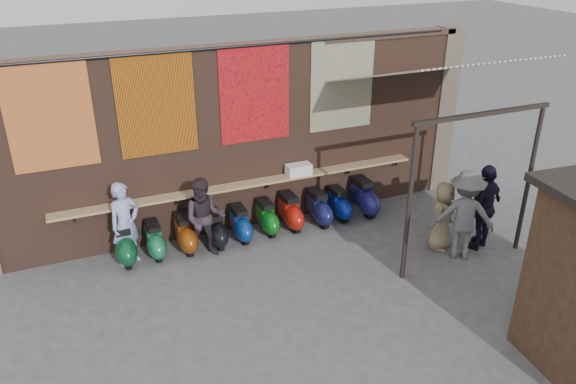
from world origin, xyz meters
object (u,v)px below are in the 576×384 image
at_px(scooter_stool_1, 155,240).
at_px(shopper_tan, 442,216).
at_px(scooter_stool_3, 216,229).
at_px(scooter_stool_9, 364,197).
at_px(shopper_grey, 464,215).
at_px(shelf_box, 299,170).
at_px(scooter_stool_7, 319,208).
at_px(diner_right, 205,218).
at_px(scooter_stool_4, 240,224).
at_px(scooter_stool_5, 267,217).
at_px(scooter_stool_2, 185,234).
at_px(scooter_stool_6, 290,212).
at_px(shopper_navy, 484,207).
at_px(diner_left, 125,224).
at_px(scooter_stool_0, 124,244).
at_px(scooter_stool_8, 339,204).

distance_m(scooter_stool_1, shopper_tan, 5.87).
relative_size(scooter_stool_3, scooter_stool_9, 0.87).
bearing_deg(shopper_grey, scooter_stool_3, 4.31).
height_order(shelf_box, scooter_stool_7, shelf_box).
bearing_deg(shopper_tan, scooter_stool_1, 126.35).
xyz_separation_m(diner_right, shopper_grey, (4.72, -2.02, 0.09)).
xyz_separation_m(scooter_stool_4, scooter_stool_5, (0.62, 0.06, 0.00)).
distance_m(scooter_stool_4, shopper_grey, 4.58).
bearing_deg(scooter_stool_2, scooter_stool_6, 1.10).
bearing_deg(scooter_stool_4, diner_right, -157.45).
bearing_deg(shopper_navy, shopper_tan, -40.01).
distance_m(shelf_box, shopper_grey, 3.61).
distance_m(scooter_stool_1, shopper_navy, 6.72).
bearing_deg(scooter_stool_9, diner_right, -174.38).
distance_m(shelf_box, diner_left, 3.85).
xyz_separation_m(scooter_stool_6, shopper_grey, (2.70, -2.44, 0.54)).
xyz_separation_m(shopper_navy, shopper_tan, (-0.79, 0.30, -0.18)).
bearing_deg(scooter_stool_4, scooter_stool_2, 179.19).
distance_m(scooter_stool_0, shopper_navy, 7.28).
relative_size(scooter_stool_5, scooter_stool_9, 0.87).
xyz_separation_m(scooter_stool_7, diner_left, (-4.17, 0.02, 0.47)).
height_order(scooter_stool_5, scooter_stool_7, scooter_stool_7).
relative_size(scooter_stool_3, scooter_stool_8, 1.02).
distance_m(scooter_stool_3, diner_right, 0.66).
bearing_deg(scooter_stool_1, scooter_stool_5, 0.69).
height_order(scooter_stool_3, scooter_stool_7, scooter_stool_7).
bearing_deg(shelf_box, scooter_stool_5, -163.67).
bearing_deg(scooter_stool_9, scooter_stool_6, 178.96).
height_order(scooter_stool_5, shopper_grey, shopper_grey).
relative_size(diner_left, shopper_tan, 1.16).
bearing_deg(scooter_stool_9, scooter_stool_0, 179.91).
height_order(scooter_stool_5, diner_left, diner_left).
bearing_deg(scooter_stool_2, shopper_navy, -21.70).
bearing_deg(scooter_stool_8, diner_left, -179.65).
bearing_deg(scooter_stool_6, shopper_tan, -38.45).
bearing_deg(scooter_stool_1, scooter_stool_8, 0.14).
bearing_deg(scooter_stool_8, scooter_stool_7, -174.46).
distance_m(scooter_stool_4, shopper_navy, 5.05).
xyz_separation_m(scooter_stool_7, scooter_stool_9, (1.18, 0.04, 0.03)).
xyz_separation_m(scooter_stool_7, shopper_tan, (1.87, -1.93, 0.35)).
bearing_deg(scooter_stool_2, shelf_box, 6.32).
relative_size(scooter_stool_7, shopper_grey, 0.44).
xyz_separation_m(scooter_stool_3, scooter_stool_6, (1.73, 0.08, 0.02)).
relative_size(scooter_stool_8, diner_left, 0.44).
bearing_deg(scooter_stool_4, scooter_stool_1, 179.04).
height_order(shelf_box, diner_left, diner_left).
height_order(scooter_stool_1, shopper_grey, shopper_grey).
bearing_deg(shopper_tan, diner_right, 126.76).
bearing_deg(scooter_stool_9, scooter_stool_5, 179.26).
relative_size(shelf_box, scooter_stool_2, 0.68).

